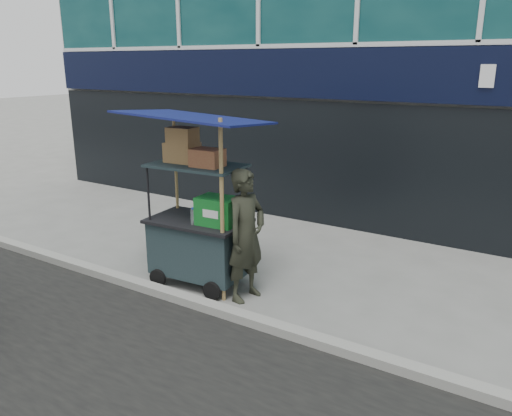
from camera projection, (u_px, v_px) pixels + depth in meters
The scene contains 4 objects.
ground at pixel (232, 309), 6.53m from camera, with size 80.00×80.00×0.00m, color slate.
curb at pixel (223, 311), 6.35m from camera, with size 80.00×0.18×0.12m, color gray.
vendor_cart at pixel (199, 226), 7.06m from camera, with size 1.95×1.44×2.51m.
vendor_man at pixel (246, 236), 6.60m from camera, with size 0.66×0.43×1.80m, color #26281D.
Camera 1 is at (3.39, -4.83, 3.11)m, focal length 35.00 mm.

